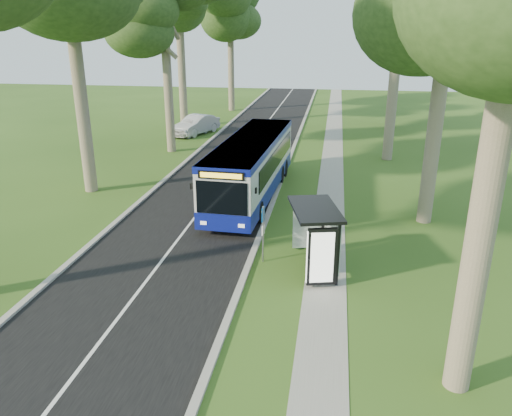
{
  "coord_description": "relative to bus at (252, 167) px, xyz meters",
  "views": [
    {
      "loc": [
        3.02,
        -17.33,
        8.78
      ],
      "look_at": [
        -0.07,
        2.21,
        1.6
      ],
      "focal_mm": 35.0,
      "sensor_mm": 36.0,
      "label": 1
    }
  ],
  "objects": [
    {
      "name": "bus_stop_sign",
      "position": [
        1.77,
        -7.94,
        -0.21
      ],
      "size": [
        0.1,
        0.33,
        2.33
      ],
      "rotation": [
        0.0,
        0.0,
        -0.14
      ],
      "color": "gray",
      "rests_on": "ground"
    },
    {
      "name": "bus_shelter",
      "position": [
        3.91,
        -8.84,
        0.13
      ],
      "size": [
        2.29,
        3.28,
        2.56
      ],
      "rotation": [
        0.0,
        0.0,
        0.25
      ],
      "color": "black",
      "rests_on": "ground"
    },
    {
      "name": "tree_east_d",
      "position": [
        9.28,
        21.61,
        8.14
      ],
      "size": [
        5.2,
        5.2,
        13.23
      ],
      "color": "#7A6B56",
      "rests_on": "ground"
    },
    {
      "name": "road",
      "position": [
        -2.22,
        1.61,
        -1.66
      ],
      "size": [
        7.0,
        100.0,
        0.02
      ],
      "primitive_type": "cube",
      "color": "black",
      "rests_on": "ground"
    },
    {
      "name": "footpath",
      "position": [
        4.28,
        1.61,
        -1.66
      ],
      "size": [
        1.5,
        100.0,
        0.02
      ],
      "primitive_type": "cube",
      "color": "gray",
      "rests_on": "ground"
    },
    {
      "name": "tree_west_c",
      "position": [
        -7.72,
        9.61,
        8.08
      ],
      "size": [
        5.2,
        5.2,
        13.15
      ],
      "color": "#7A6B56",
      "rests_on": "ground"
    },
    {
      "name": "tree_west_e",
      "position": [
        -7.22,
        29.61,
        9.42
      ],
      "size": [
        5.2,
        5.2,
        14.98
      ],
      "color": "#7A6B56",
      "rests_on": "ground"
    },
    {
      "name": "car_silver",
      "position": [
        -7.58,
        16.12,
        -0.86
      ],
      "size": [
        3.35,
        5.23,
        1.63
      ],
      "primitive_type": "imported",
      "rotation": [
        0.0,
        0.0,
        -0.36
      ],
      "color": "#B4B6BC",
      "rests_on": "ground"
    },
    {
      "name": "car_white",
      "position": [
        -8.0,
        15.66,
        -0.93
      ],
      "size": [
        3.01,
        4.65,
        1.47
      ],
      "primitive_type": "imported",
      "rotation": [
        0.0,
        0.0,
        -0.32
      ],
      "color": "silver",
      "rests_on": "ground"
    },
    {
      "name": "centre_line",
      "position": [
        -2.22,
        1.61,
        -1.65
      ],
      "size": [
        0.12,
        100.0,
        0.0
      ],
      "primitive_type": "cube",
      "color": "white",
      "rests_on": "road"
    },
    {
      "name": "ground",
      "position": [
        1.28,
        -8.39,
        -1.67
      ],
      "size": [
        120.0,
        120.0,
        0.0
      ],
      "primitive_type": "plane",
      "color": "#2D4D18",
      "rests_on": "ground"
    },
    {
      "name": "bus",
      "position": [
        0.0,
        0.0,
        0.0
      ],
      "size": [
        3.15,
        12.28,
        3.23
      ],
      "rotation": [
        0.0,
        0.0,
        -0.05
      ],
      "color": "silver",
      "rests_on": "ground"
    },
    {
      "name": "kerb_east",
      "position": [
        1.28,
        1.61,
        -1.61
      ],
      "size": [
        0.25,
        100.0,
        0.12
      ],
      "primitive_type": "cube",
      "color": "#9E9B93",
      "rests_on": "ground"
    },
    {
      "name": "litter_bin",
      "position": [
        3.11,
        -6.37,
        -1.23
      ],
      "size": [
        0.5,
        0.5,
        0.88
      ],
      "rotation": [
        0.0,
        0.0,
        0.37
      ],
      "color": "black",
      "rests_on": "ground"
    },
    {
      "name": "kerb_west",
      "position": [
        -5.72,
        1.61,
        -1.61
      ],
      "size": [
        0.25,
        100.0,
        0.12
      ],
      "primitive_type": "cube",
      "color": "#9E9B93",
      "rests_on": "ground"
    }
  ]
}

